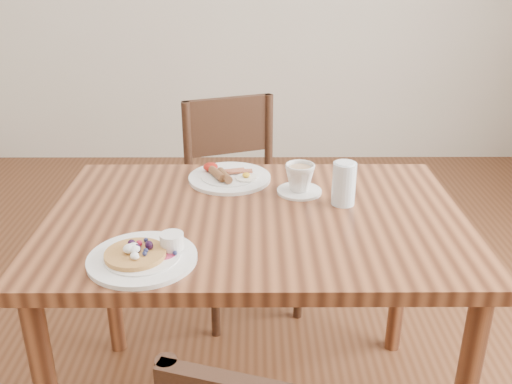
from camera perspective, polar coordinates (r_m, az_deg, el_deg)
dining_table at (r=1.69m, az=0.00°, el=-5.25°), size 1.20×0.80×0.75m
chair_far at (r=2.39m, az=-1.73°, el=-0.39°), size 0.54×0.54×0.88m
pancake_plate at (r=1.43m, az=-11.13°, el=-6.23°), size 0.27×0.27×0.06m
breakfast_plate at (r=1.88m, az=-2.79°, el=1.55°), size 0.27×0.27×0.04m
teacup_saucer at (r=1.77m, az=4.39°, el=1.26°), size 0.14×0.14×0.09m
water_glass at (r=1.70m, az=8.78°, el=0.82°), size 0.07×0.07×0.13m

